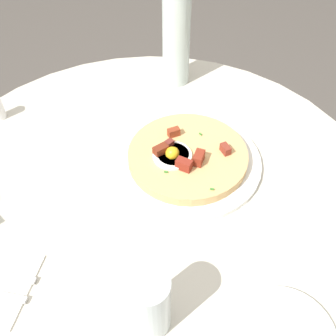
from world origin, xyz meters
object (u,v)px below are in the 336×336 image
Objects in this scene: pizza_plate at (187,161)px; bread_plate at (285,335)px; breakfast_pizza at (186,156)px; water_glass at (149,304)px; dining_table at (150,231)px; water_bottle at (176,35)px.

pizza_plate reaches higher than bread_plate.
breakfast_pizza is 1.63× the size of bread_plate.
breakfast_pizza is 1.97× the size of water_glass.
bread_plate is at bearing 64.56° from breakfast_pizza.
water_glass is at bearing 46.38° from dining_table.
water_glass is (0.20, 0.21, 0.24)m from dining_table.
dining_table is at bearing -133.62° from water_glass.
water_glass is 0.68m from water_bottle.
water_bottle is (-0.33, -0.22, 0.31)m from dining_table.
bread_plate is at bearing 56.84° from water_bottle.
breakfast_pizza is (-0.11, 0.02, 0.20)m from dining_table.
bread_plate is (0.18, 0.37, -0.02)m from breakfast_pizza.
water_glass is at bearing -52.93° from bread_plate.
dining_table is 3.10× the size of pizza_plate.
breakfast_pizza is at bearing -26.47° from pizza_plate.
pizza_plate is 0.41m from bread_plate.
bread_plate is 0.23m from water_glass.
dining_table is 3.73× the size of water_bottle.
dining_table is at bearing -100.17° from bread_plate.
water_bottle reaches higher than pizza_plate.
breakfast_pizza is 0.97× the size of water_bottle.
water_glass is (0.31, 0.19, 0.06)m from pizza_plate.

